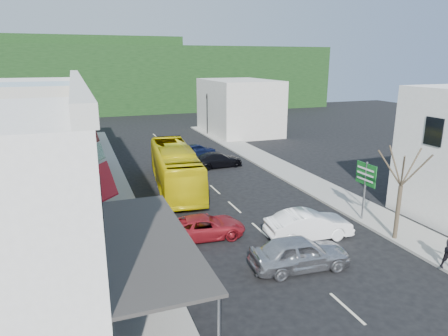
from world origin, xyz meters
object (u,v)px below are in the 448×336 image
street_tree (401,186)px  traffic_signal (207,114)px  car_silver (299,255)px  bus (175,169)px  car_red (204,226)px  pedestrian_left (124,218)px  car_white (309,226)px  direction_sign (364,192)px

street_tree → traffic_signal: size_ratio=1.17×
car_silver → street_tree: street_tree is taller
street_tree → traffic_signal: (0.30, 33.86, -0.46)m
bus → street_tree: size_ratio=1.86×
bus → street_tree: street_tree is taller
car_red → pedestrian_left: size_ratio=2.71×
car_white → car_red: bearing=73.8°
traffic_signal → street_tree: bearing=102.3°
car_white → traffic_signal: traffic_signal is taller
bus → car_white: (4.73, -11.24, -0.85)m
direction_sign → traffic_signal: size_ratio=0.70×
pedestrian_left → direction_sign: size_ratio=0.46×
car_silver → street_tree: 6.95m
car_silver → car_red: bearing=37.9°
bus → traffic_signal: size_ratio=2.18×
traffic_signal → car_white: bearing=94.7°
car_white → pedestrian_left: pedestrian_left is taller
pedestrian_left → street_tree: (13.67, -5.80, 2.11)m
pedestrian_left → street_tree: size_ratio=0.27×
car_silver → pedestrian_left: 9.81m
street_tree → car_red: bearing=157.6°
car_silver → traffic_signal: bearing=-6.3°
car_white → traffic_signal: (4.58, 31.98, 1.95)m
bus → car_white: 12.23m
street_tree → traffic_signal: bearing=89.5°
car_red → traffic_signal: bearing=-14.4°
car_red → traffic_signal: (9.90, 29.90, 1.95)m
car_white → direction_sign: 4.63m
pedestrian_left → street_tree: bearing=-103.6°
street_tree → traffic_signal: street_tree is taller
car_red → street_tree: size_ratio=0.74×
car_silver → car_red: size_ratio=0.96×
street_tree → traffic_signal: 33.86m
car_red → street_tree: street_tree is taller
direction_sign → car_white: bearing=-168.3°
bus → car_red: 9.22m
direction_sign → traffic_signal: (0.20, 31.03, 0.79)m
car_white → direction_sign: direction_sign is taller
pedestrian_left → direction_sign: 14.12m
car_silver → street_tree: (6.46, 0.84, 2.41)m
bus → direction_sign: (9.10, -10.29, 0.31)m
pedestrian_left → direction_sign: direction_sign is taller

